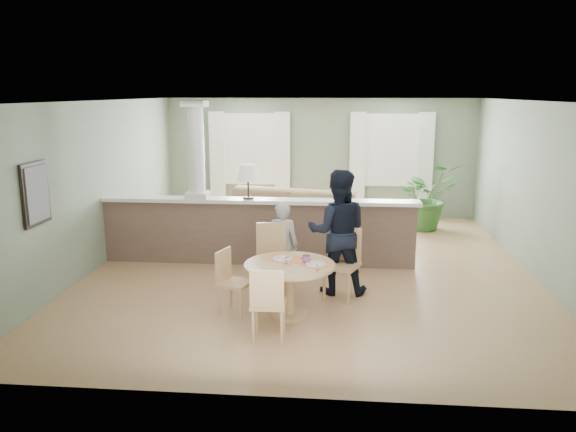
# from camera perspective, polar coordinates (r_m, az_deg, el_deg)

# --- Properties ---
(ground) EXTENTS (8.00, 8.00, 0.00)m
(ground) POSITION_cam_1_polar(r_m,az_deg,el_deg) (9.26, 2.32, -5.33)
(ground) COLOR tan
(ground) RESTS_ON ground
(room_shell) EXTENTS (7.02, 8.02, 2.71)m
(room_shell) POSITION_cam_1_polar(r_m,az_deg,el_deg) (9.50, 2.42, 6.31)
(room_shell) COLOR gray
(room_shell) RESTS_ON ground
(pony_wall) EXTENTS (5.32, 0.38, 2.70)m
(pony_wall) POSITION_cam_1_polar(r_m,az_deg,el_deg) (9.36, -3.62, -0.67)
(pony_wall) COLOR brown
(pony_wall) RESTS_ON ground
(sofa) EXTENTS (3.47, 2.04, 0.95)m
(sofa) POSITION_cam_1_polar(r_m,az_deg,el_deg) (10.84, -0.32, -0.06)
(sofa) COLOR olive
(sofa) RESTS_ON ground
(houseplant) EXTENTS (1.62, 1.54, 1.40)m
(houseplant) POSITION_cam_1_polar(r_m,az_deg,el_deg) (12.08, 13.82, 1.97)
(houseplant) COLOR #2D6026
(houseplant) RESTS_ON ground
(dining_table) EXTENTS (1.16, 1.16, 0.80)m
(dining_table) POSITION_cam_1_polar(r_m,az_deg,el_deg) (7.19, 0.24, -5.95)
(dining_table) COLOR tan
(dining_table) RESTS_ON ground
(chair_far_boy) EXTENTS (0.46, 0.46, 1.01)m
(chair_far_boy) POSITION_cam_1_polar(r_m,az_deg,el_deg) (8.00, -1.80, -4.06)
(chair_far_boy) COLOR tan
(chair_far_boy) RESTS_ON ground
(chair_far_man) EXTENTS (0.58, 0.58, 0.98)m
(chair_far_man) POSITION_cam_1_polar(r_m,az_deg,el_deg) (7.91, 5.67, -4.42)
(chair_far_man) COLOR tan
(chair_far_man) RESTS_ON ground
(chair_near) EXTENTS (0.42, 0.42, 0.90)m
(chair_near) POSITION_cam_1_polar(r_m,az_deg,el_deg) (6.51, -2.05, -8.58)
(chair_near) COLOR tan
(chair_near) RESTS_ON ground
(chair_side) EXTENTS (0.48, 0.48, 0.84)m
(chair_side) POSITION_cam_1_polar(r_m,az_deg,el_deg) (7.37, -5.85, -6.34)
(chair_side) COLOR tan
(chair_side) RESTS_ON ground
(child_person) EXTENTS (0.49, 0.34, 1.30)m
(child_person) POSITION_cam_1_polar(r_m,az_deg,el_deg) (8.20, -0.56, -2.97)
(child_person) COLOR #96969B
(child_person) RESTS_ON ground
(man_person) EXTENTS (0.88, 0.69, 1.79)m
(man_person) POSITION_cam_1_polar(r_m,az_deg,el_deg) (7.98, 5.08, -1.64)
(man_person) COLOR black
(man_person) RESTS_ON ground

